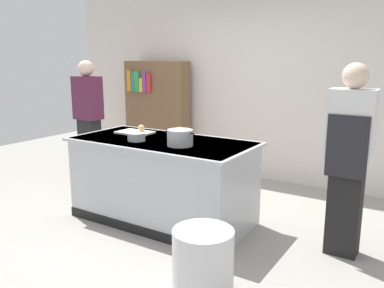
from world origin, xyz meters
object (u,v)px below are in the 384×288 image
at_px(mixing_bowl, 136,137).
at_px(person_guest, 89,118).
at_px(stock_pot, 180,138).
at_px(juice_cup, 180,132).
at_px(trash_bin, 203,262).
at_px(person_chef, 349,156).
at_px(bookshelf, 157,114).
at_px(onion, 141,128).

relative_size(mixing_bowl, person_guest, 0.11).
relative_size(stock_pot, juice_cup, 3.22).
distance_m(mixing_bowl, trash_bin, 1.67).
bearing_deg(juice_cup, stock_pot, -55.87).
relative_size(trash_bin, person_chef, 0.30).
xyz_separation_m(person_chef, bookshelf, (-3.27, 1.55, -0.06)).
bearing_deg(trash_bin, person_guest, 150.61).
relative_size(stock_pot, person_chef, 0.19).
bearing_deg(person_guest, stock_pot, 54.00).
bearing_deg(juice_cup, bookshelf, 134.07).
distance_m(person_guest, bookshelf, 1.22).
bearing_deg(stock_pot, trash_bin, -47.65).
relative_size(person_chef, person_guest, 1.00).
bearing_deg(person_chef, juice_cup, 69.76).
distance_m(mixing_bowl, juice_cup, 0.51).
bearing_deg(bookshelf, onion, -58.29).
distance_m(onion, juice_cup, 0.49).
height_order(juice_cup, person_chef, person_chef).
xyz_separation_m(mixing_bowl, juice_cup, (0.25, 0.45, 0.01)).
bearing_deg(person_chef, trash_bin, 129.30).
bearing_deg(mixing_bowl, person_guest, 152.67).
relative_size(trash_bin, bookshelf, 0.30).
relative_size(trash_bin, person_guest, 0.30).
distance_m(juice_cup, person_chef, 1.80).
bearing_deg(stock_pot, mixing_bowl, -174.78).
xyz_separation_m(mixing_bowl, person_guest, (-1.55, 0.80, -0.03)).
height_order(onion, bookshelf, bookshelf).
height_order(mixing_bowl, juice_cup, juice_cup).
height_order(onion, person_chef, person_chef).
bearing_deg(bookshelf, person_chef, -25.35).
xyz_separation_m(onion, person_chef, (2.28, 0.05, -0.05)).
bearing_deg(trash_bin, person_chef, 58.65).
relative_size(juice_cup, person_guest, 0.06).
height_order(onion, stock_pot, stock_pot).
bearing_deg(person_chef, onion, 72.02).
xyz_separation_m(onion, juice_cup, (0.48, 0.08, -0.01)).
xyz_separation_m(trash_bin, person_chef, (0.75, 1.23, 0.66)).
relative_size(onion, mixing_bowl, 0.42).
bearing_deg(mixing_bowl, stock_pot, 5.22).
distance_m(mixing_bowl, person_chef, 2.09).
relative_size(stock_pot, trash_bin, 0.63).
xyz_separation_m(stock_pot, mixing_bowl, (-0.52, -0.05, -0.04)).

